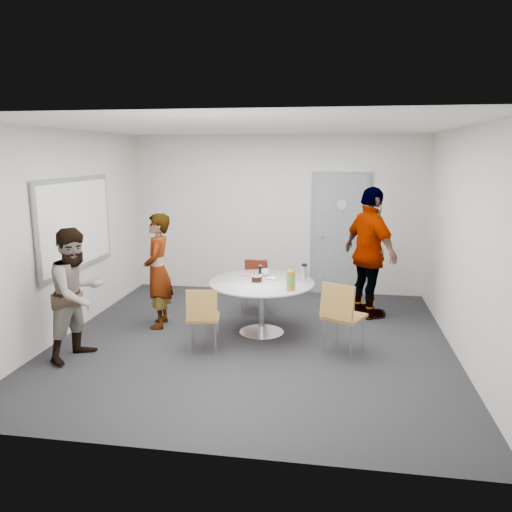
% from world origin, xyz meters
% --- Properties ---
extents(floor, '(5.00, 5.00, 0.00)m').
position_xyz_m(floor, '(0.00, 0.00, 0.00)').
color(floor, '#242428').
rests_on(floor, ground).
extents(ceiling, '(5.00, 5.00, 0.00)m').
position_xyz_m(ceiling, '(0.00, 0.00, 2.70)').
color(ceiling, silver).
rests_on(ceiling, wall_back).
extents(wall_back, '(5.00, 0.00, 5.00)m').
position_xyz_m(wall_back, '(0.00, 2.50, 1.35)').
color(wall_back, silver).
rests_on(wall_back, floor).
extents(wall_left, '(0.00, 5.00, 5.00)m').
position_xyz_m(wall_left, '(-2.50, 0.00, 1.35)').
color(wall_left, silver).
rests_on(wall_left, floor).
extents(wall_right, '(0.00, 5.00, 5.00)m').
position_xyz_m(wall_right, '(2.50, 0.00, 1.35)').
color(wall_right, silver).
rests_on(wall_right, floor).
extents(wall_front, '(5.00, 0.00, 5.00)m').
position_xyz_m(wall_front, '(0.00, -2.50, 1.35)').
color(wall_front, silver).
rests_on(wall_front, floor).
extents(door, '(1.02, 0.17, 2.12)m').
position_xyz_m(door, '(1.10, 2.48, 1.03)').
color(door, slate).
rests_on(door, wall_back).
extents(whiteboard, '(0.04, 1.90, 1.25)m').
position_xyz_m(whiteboard, '(-2.46, 0.20, 1.45)').
color(whiteboard, gray).
rests_on(whiteboard, wall_left).
extents(table, '(1.39, 1.39, 1.05)m').
position_xyz_m(table, '(0.10, 0.30, 0.63)').
color(table, silver).
rests_on(table, floor).
extents(chair_near_left, '(0.44, 0.47, 0.81)m').
position_xyz_m(chair_near_left, '(-0.54, -0.44, 0.49)').
color(chair_near_left, brown).
rests_on(chair_near_left, floor).
extents(chair_near_right, '(0.59, 0.61, 0.91)m').
position_xyz_m(chair_near_right, '(1.11, -0.27, 0.55)').
color(chair_near_right, brown).
rests_on(chair_near_right, floor).
extents(chair_far, '(0.38, 0.41, 0.79)m').
position_xyz_m(chair_far, '(-0.18, 1.29, 0.47)').
color(chair_far, maroon).
rests_on(chair_far, floor).
extents(person_main, '(0.48, 0.64, 1.59)m').
position_xyz_m(person_main, '(-1.39, 0.38, 0.80)').
color(person_main, '#A5C6EA').
rests_on(person_main, floor).
extents(person_left, '(0.80, 0.91, 1.56)m').
position_xyz_m(person_left, '(-1.95, -0.81, 0.78)').
color(person_left, white).
rests_on(person_left, floor).
extents(person_right, '(1.01, 1.20, 1.93)m').
position_xyz_m(person_right, '(1.52, 1.27, 0.96)').
color(person_right, black).
rests_on(person_right, floor).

